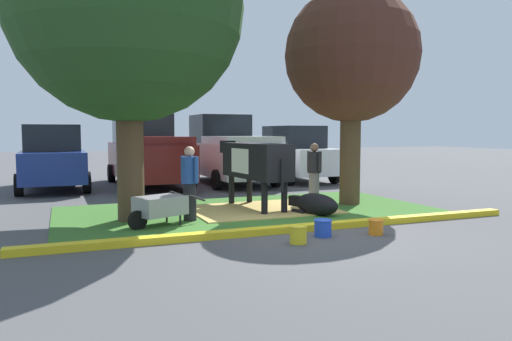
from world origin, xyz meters
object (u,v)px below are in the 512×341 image
object	(u,v)px
calf_lying	(315,204)
pickup_truck_maroon	(147,153)
cow_holstein	(254,161)
person_visitor_near	(190,182)
shade_tree_right	(352,57)
bucket_orange	(376,227)
shade_tree_left	(127,6)
pickup_truck_black	(228,151)
bucket_blue	(323,228)
bucket_yellow	(298,234)
sedan_blue	(53,158)
wheelbarrow	(159,206)
person_handler	(314,171)
hatchback_white	(294,154)

from	to	relation	value
calf_lying	pickup_truck_maroon	xyz separation A→B (m)	(-2.38, 7.23, 0.88)
cow_holstein	person_visitor_near	world-z (taller)	cow_holstein
shade_tree_right	bucket_orange	xyz separation A→B (m)	(-1.54, -3.21, -3.48)
shade_tree_left	pickup_truck_black	world-z (taller)	shade_tree_left
shade_tree_right	calf_lying	distance (m)	3.88
calf_lying	bucket_blue	distance (m)	2.12
pickup_truck_black	bucket_yellow	bearing A→B (deg)	-101.77
bucket_orange	pickup_truck_black	world-z (taller)	pickup_truck_black
shade_tree_right	sedan_blue	size ratio (longest dim) A/B	1.20
bucket_blue	sedan_blue	distance (m)	10.22
calf_lying	person_visitor_near	size ratio (longest dim) A/B	0.88
bucket_yellow	bucket_orange	world-z (taller)	bucket_yellow
bucket_yellow	pickup_truck_black	world-z (taller)	pickup_truck_black
wheelbarrow	cow_holstein	bearing A→B (deg)	28.08
person_handler	pickup_truck_black	world-z (taller)	pickup_truck_black
calf_lying	person_handler	world-z (taller)	person_handler
person_visitor_near	pickup_truck_black	size ratio (longest dim) A/B	0.28
shade_tree_left	person_handler	xyz separation A→B (m)	(4.61, 0.77, -3.45)
shade_tree_right	hatchback_white	bearing A→B (deg)	76.97
person_handler	hatchback_white	distance (m)	5.73
shade_tree_left	wheelbarrow	bearing A→B (deg)	-62.73
shade_tree_left	bucket_blue	bearing A→B (deg)	-43.73
shade_tree_right	bucket_blue	bearing A→B (deg)	-129.59
person_visitor_near	wheelbarrow	bearing A→B (deg)	-155.28
hatchback_white	cow_holstein	bearing A→B (deg)	-124.21
shade_tree_right	pickup_truck_maroon	world-z (taller)	shade_tree_right
person_handler	bucket_yellow	xyz separation A→B (m)	(-2.39, -3.81, -0.65)
shade_tree_left	bucket_orange	world-z (taller)	shade_tree_left
bucket_blue	calf_lying	bearing A→B (deg)	64.61
bucket_yellow	bucket_orange	xyz separation A→B (m)	(1.57, 0.09, -0.01)
wheelbarrow	shade_tree_left	bearing A→B (deg)	117.27
bucket_yellow	pickup_truck_maroon	distance (m)	9.54
pickup_truck_maroon	hatchback_white	bearing A→B (deg)	-3.28
person_visitor_near	wheelbarrow	xyz separation A→B (m)	(-0.67, -0.31, -0.42)
pickup_truck_black	hatchback_white	xyz separation A→B (m)	(2.53, -0.12, -0.13)
calf_lying	bucket_yellow	xyz separation A→B (m)	(-1.54, -2.22, -0.09)
wheelbarrow	pickup_truck_maroon	xyz separation A→B (m)	(0.97, 7.21, 0.73)
calf_lying	bucket_orange	xyz separation A→B (m)	(0.03, -2.13, -0.10)
sedan_blue	pickup_truck_maroon	size ratio (longest dim) A/B	0.82
bucket_orange	sedan_blue	world-z (taller)	sedan_blue
bucket_blue	wheelbarrow	bearing A→B (deg)	141.71
sedan_blue	pickup_truck_maroon	bearing A→B (deg)	-0.95
calf_lying	wheelbarrow	xyz separation A→B (m)	(-3.35, 0.02, 0.15)
wheelbarrow	person_visitor_near	bearing A→B (deg)	24.72
bucket_orange	pickup_truck_maroon	bearing A→B (deg)	104.44
bucket_yellow	person_visitor_near	bearing A→B (deg)	114.09
person_handler	bucket_blue	distance (m)	3.97
person_handler	hatchback_white	xyz separation A→B (m)	(2.07, 5.34, 0.18)
person_visitor_near	hatchback_white	world-z (taller)	hatchback_white
shade_tree_right	bucket_blue	distance (m)	5.21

